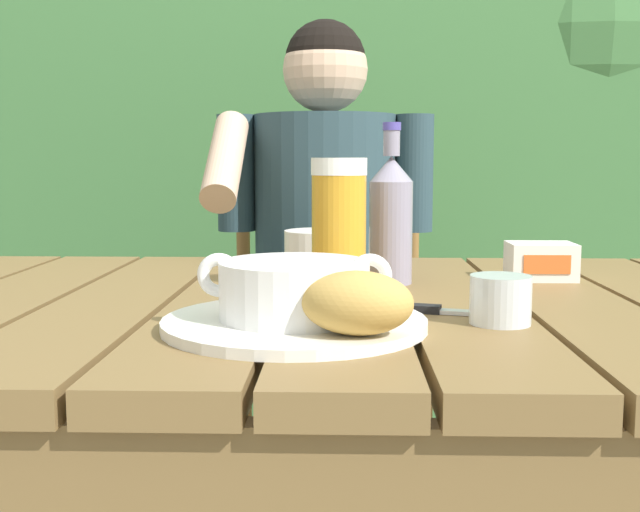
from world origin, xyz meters
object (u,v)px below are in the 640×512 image
at_px(beer_bottle, 390,217).
at_px(beer_glass, 338,225).
at_px(table_knife, 437,310).
at_px(diner_bowl, 320,247).
at_px(chair_near_diner, 326,331).
at_px(serving_plate, 294,323).
at_px(soup_bowl, 293,288).
at_px(butter_tub, 540,261).
at_px(water_glass_small, 500,300).
at_px(person_eating, 323,247).
at_px(bread_roll, 356,303).

bearing_deg(beer_bottle, beer_glass, -135.28).
relative_size(table_knife, diner_bowl, 1.30).
xyz_separation_m(chair_near_diner, beer_bottle, (0.11, -0.75, 0.34)).
bearing_deg(serving_plate, soup_bowl, -97.13).
bearing_deg(beer_bottle, butter_tub, 10.44).
bearing_deg(water_glass_small, butter_tub, 68.80).
bearing_deg(person_eating, beer_bottle, -78.04).
height_order(chair_near_diner, serving_plate, chair_near_diner).
relative_size(beer_glass, diner_bowl, 1.46).
relative_size(soup_bowl, table_knife, 1.28).
height_order(beer_glass, table_knife, beer_glass).
bearing_deg(diner_bowl, beer_glass, -83.24).
bearing_deg(bread_roll, diner_bowl, 95.07).
bearing_deg(beer_bottle, table_knife, -79.13).
bearing_deg(person_eating, diner_bowl, -89.51).
xyz_separation_m(beer_bottle, table_knife, (0.05, -0.24, -0.10)).
bearing_deg(water_glass_small, beer_glass, 131.21).
height_order(serving_plate, beer_bottle, beer_bottle).
relative_size(bread_roll, diner_bowl, 0.98).
xyz_separation_m(chair_near_diner, serving_plate, (-0.01, -1.07, 0.25)).
bearing_deg(person_eating, butter_tub, -54.74).
height_order(bread_roll, beer_glass, beer_glass).
bearing_deg(beer_bottle, chair_near_diner, 98.64).
bearing_deg(diner_bowl, person_eating, 90.49).
xyz_separation_m(chair_near_diner, bread_roll, (0.06, -1.15, 0.29)).
distance_m(beer_glass, diner_bowl, 0.30).
height_order(person_eating, bread_roll, person_eating).
xyz_separation_m(person_eating, bread_roll, (0.06, -0.95, 0.05)).
distance_m(soup_bowl, table_knife, 0.20).
bearing_deg(chair_near_diner, soup_bowl, -90.75).
height_order(person_eating, beer_glass, person_eating).
relative_size(butter_tub, table_knife, 0.60).
bearing_deg(person_eating, water_glass_small, -74.98).
bearing_deg(table_knife, serving_plate, -152.43).
bearing_deg(beer_glass, beer_bottle, 44.72).
xyz_separation_m(person_eating, diner_bowl, (0.00, -0.33, 0.04)).
bearing_deg(diner_bowl, table_knife, -70.58).
bearing_deg(diner_bowl, chair_near_diner, 90.00).
height_order(soup_bowl, beer_bottle, beer_bottle).
bearing_deg(beer_glass, table_knife, -51.77).
height_order(soup_bowl, diner_bowl, soup_bowl).
xyz_separation_m(person_eating, serving_plate, (-0.01, -0.87, 0.01)).
bearing_deg(butter_tub, table_knife, -124.92).
xyz_separation_m(person_eating, water_glass_small, (0.23, -0.84, 0.03)).
bearing_deg(water_glass_small, beer_bottle, 110.50).
xyz_separation_m(bread_roll, butter_tub, (0.30, 0.45, -0.02)).
relative_size(chair_near_diner, butter_tub, 9.75).
height_order(chair_near_diner, beer_bottle, chair_near_diner).
distance_m(chair_near_diner, water_glass_small, 1.10).
distance_m(beer_bottle, table_knife, 0.26).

